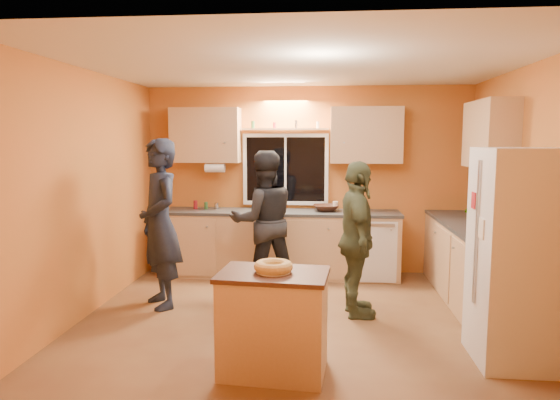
# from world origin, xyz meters

# --- Properties ---
(ground) EXTENTS (4.50, 4.50, 0.00)m
(ground) POSITION_xyz_m (0.00, 0.00, 0.00)
(ground) COLOR brown
(ground) RESTS_ON ground
(room_shell) EXTENTS (4.54, 4.04, 2.61)m
(room_shell) POSITION_xyz_m (0.12, 0.41, 1.62)
(room_shell) COLOR #B3702E
(room_shell) RESTS_ON ground
(back_counter) EXTENTS (4.23, 0.62, 0.90)m
(back_counter) POSITION_xyz_m (0.01, 1.70, 0.45)
(back_counter) COLOR tan
(back_counter) RESTS_ON ground
(right_counter) EXTENTS (0.62, 1.84, 0.90)m
(right_counter) POSITION_xyz_m (1.95, 0.50, 0.45)
(right_counter) COLOR tan
(right_counter) RESTS_ON ground
(refrigerator) EXTENTS (0.72, 0.70, 1.80)m
(refrigerator) POSITION_xyz_m (1.89, -0.80, 0.90)
(refrigerator) COLOR silver
(refrigerator) RESTS_ON ground
(island) EXTENTS (0.90, 0.65, 0.83)m
(island) POSITION_xyz_m (-0.14, -1.20, 0.42)
(island) COLOR tan
(island) RESTS_ON ground
(bundt_pastry) EXTENTS (0.31, 0.31, 0.09)m
(bundt_pastry) POSITION_xyz_m (-0.14, -1.20, 0.87)
(bundt_pastry) COLOR #D8B058
(bundt_pastry) RESTS_ON island
(person_left) EXTENTS (0.77, 0.82, 1.88)m
(person_left) POSITION_xyz_m (-1.56, 0.31, 0.94)
(person_left) COLOR black
(person_left) RESTS_ON ground
(person_center) EXTENTS (1.02, 0.91, 1.73)m
(person_center) POSITION_xyz_m (-0.50, 1.04, 0.87)
(person_center) COLOR black
(person_center) RESTS_ON ground
(person_right) EXTENTS (0.49, 1.00, 1.65)m
(person_right) POSITION_xyz_m (0.60, 0.19, 0.82)
(person_right) COLOR #383E27
(person_right) RESTS_ON ground
(mixing_bowl) EXTENTS (0.40, 0.40, 0.09)m
(mixing_bowl) POSITION_xyz_m (0.27, 1.75, 0.94)
(mixing_bowl) COLOR #311A10
(mixing_bowl) RESTS_ON back_counter
(utensil_crock) EXTENTS (0.14, 0.14, 0.17)m
(utensil_crock) POSITION_xyz_m (-0.56, 1.70, 0.99)
(utensil_crock) COLOR beige
(utensil_crock) RESTS_ON back_counter
(potted_plant) EXTENTS (0.32, 0.29, 0.32)m
(potted_plant) POSITION_xyz_m (1.87, 0.42, 1.06)
(potted_plant) COLOR gray
(potted_plant) RESTS_ON right_counter
(red_box) EXTENTS (0.19, 0.17, 0.07)m
(red_box) POSITION_xyz_m (2.01, 0.44, 0.94)
(red_box) COLOR maroon
(red_box) RESTS_ON right_counter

